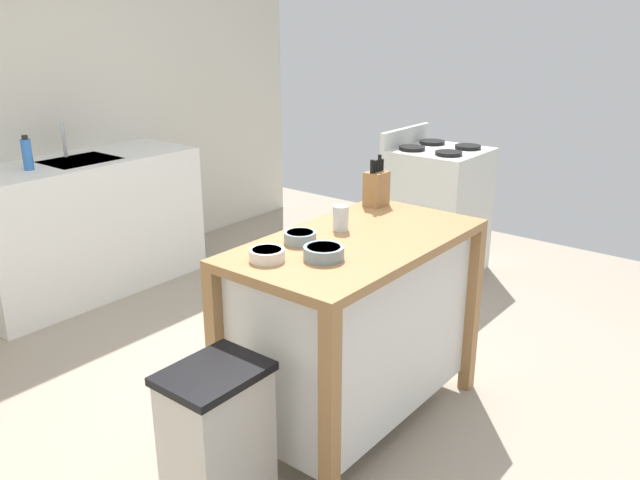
{
  "coord_description": "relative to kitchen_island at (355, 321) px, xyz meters",
  "views": [
    {
      "loc": [
        -2.12,
        -1.61,
        1.78
      ],
      "look_at": [
        0.03,
        0.09,
        0.83
      ],
      "focal_mm": 36.72,
      "sensor_mm": 36.0,
      "label": 1
    }
  ],
  "objects": [
    {
      "name": "stove",
      "position": [
        1.88,
        0.63,
        -0.04
      ],
      "size": [
        0.6,
        0.6,
        1.02
      ],
      "color": "silver",
      "rests_on": "ground"
    },
    {
      "name": "ground_plane",
      "position": [
        -0.03,
        0.11,
        -0.49
      ],
      "size": [
        6.07,
        6.07,
        0.0
      ],
      "primitive_type": "plane",
      "color": "gray",
      "rests_on": "ground"
    },
    {
      "name": "bowl_stoneware_deep",
      "position": [
        -0.28,
        -0.04,
        0.41
      ],
      "size": [
        0.16,
        0.16,
        0.05
      ],
      "color": "gray",
      "rests_on": "kitchen_island"
    },
    {
      "name": "bottle_dish_soap",
      "position": [
        -0.22,
        2.26,
        0.5
      ],
      "size": [
        0.06,
        0.06,
        0.21
      ],
      "color": "blue",
      "rests_on": "sink_counter"
    },
    {
      "name": "bowl_ceramic_small",
      "position": [
        -0.43,
        0.12,
        0.41
      ],
      "size": [
        0.14,
        0.14,
        0.05
      ],
      "color": "silver",
      "rests_on": "kitchen_island"
    },
    {
      "name": "kitchen_island",
      "position": [
        0.0,
        0.0,
        0.0
      ],
      "size": [
        1.19,
        0.64,
        0.88
      ],
      "color": "#9E7042",
      "rests_on": "ground"
    },
    {
      "name": "wall_back",
      "position": [
        -0.03,
        2.64,
        0.81
      ],
      "size": [
        4.91,
        0.1,
        2.6
      ],
      "primitive_type": "cube",
      "color": "beige",
      "rests_on": "ground"
    },
    {
      "name": "sink_faucet",
      "position": [
        0.13,
        2.43,
        0.51
      ],
      "size": [
        0.02,
        0.02,
        0.22
      ],
      "color": "#B7BCC1",
      "rests_on": "sink_counter"
    },
    {
      "name": "drinking_cup",
      "position": [
        0.05,
        0.12,
        0.44
      ],
      "size": [
        0.07,
        0.07,
        0.11
      ],
      "color": "silver",
      "rests_on": "kitchen_island"
    },
    {
      "name": "knife_block",
      "position": [
        0.47,
        0.22,
        0.48
      ],
      "size": [
        0.11,
        0.09,
        0.25
      ],
      "color": "#9E7042",
      "rests_on": "kitchen_island"
    },
    {
      "name": "trash_bin",
      "position": [
        -0.83,
        0.01,
        -0.18
      ],
      "size": [
        0.36,
        0.28,
        0.63
      ],
      "color": "#B7B2A8",
      "rests_on": "ground"
    },
    {
      "name": "bowl_ceramic_wide",
      "position": [
        -0.19,
        0.15,
        0.41
      ],
      "size": [
        0.13,
        0.13,
        0.05
      ],
      "color": "gray",
      "rests_on": "kitchen_island"
    },
    {
      "name": "sink_counter",
      "position": [
        0.13,
        2.29,
        -0.04
      ],
      "size": [
        1.52,
        0.6,
        0.9
      ],
      "color": "silver",
      "rests_on": "ground"
    }
  ]
}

